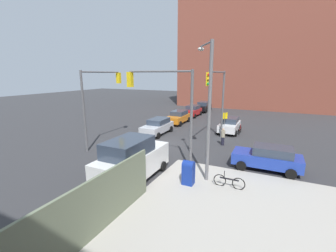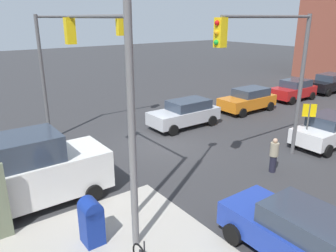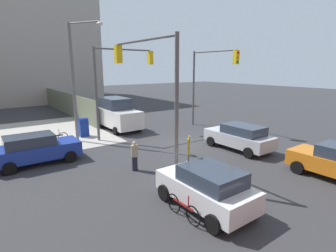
# 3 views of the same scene
# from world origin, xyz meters

# --- Properties ---
(ground_plane) EXTENTS (120.00, 120.00, 0.00)m
(ground_plane) POSITION_xyz_m (0.00, 0.00, 0.00)
(ground_plane) COLOR #333335
(traffic_signal_nw_corner) EXTENTS (5.69, 0.36, 6.50)m
(traffic_signal_nw_corner) POSITION_xyz_m (-2.32, 4.50, 4.64)
(traffic_signal_nw_corner) COLOR #59595B
(traffic_signal_nw_corner) RESTS_ON ground
(traffic_signal_se_corner) EXTENTS (4.95, 0.36, 6.50)m
(traffic_signal_se_corner) POSITION_xyz_m (2.63, -4.50, 4.60)
(traffic_signal_se_corner) COLOR #59595B
(traffic_signal_se_corner) RESTS_ON ground
(traffic_signal_ne_corner) EXTENTS (0.36, 4.84, 6.50)m
(traffic_signal_ne_corner) POSITION_xyz_m (4.50, 2.68, 4.59)
(traffic_signal_ne_corner) COLOR #59595B
(traffic_signal_ne_corner) RESTS_ON ground
(street_lamp_corner) EXTENTS (2.42, 1.54, 8.00)m
(street_lamp_corner) POSITION_xyz_m (4.89, 5.61, 4.70)
(street_lamp_corner) COLOR slate
(street_lamp_corner) RESTS_ON ground
(warning_sign_two_way) EXTENTS (0.48, 0.48, 2.40)m
(warning_sign_two_way) POSITION_xyz_m (-5.40, 4.58, 1.64)
(warning_sign_two_way) COLOR #4C4C4C
(warning_sign_two_way) RESTS_ON ground
(mailbox_blue) EXTENTS (0.56, 0.64, 1.43)m
(mailbox_blue) POSITION_xyz_m (6.20, 5.00, 0.76)
(mailbox_blue) COLOR navy
(mailbox_blue) RESTS_ON ground
(sedan_blue) EXTENTS (2.02, 4.27, 1.62)m
(sedan_blue) POSITION_xyz_m (2.00, 9.02, 0.84)
(sedan_blue) COLOR #1E389E
(sedan_blue) RESTS_ON ground
(coupe_white) EXTENTS (3.86, 2.02, 1.62)m
(coupe_white) POSITION_xyz_m (-6.79, 4.88, 0.84)
(coupe_white) COLOR white
(coupe_white) RESTS_ON ground
(sedan_black) EXTENTS (4.25, 2.02, 1.62)m
(sedan_black) POSITION_xyz_m (-19.16, -1.81, 0.84)
(sedan_black) COLOR black
(sedan_black) RESTS_ON ground
(sedan_red) EXTENTS (3.99, 2.02, 1.62)m
(sedan_red) POSITION_xyz_m (-14.17, -1.98, 0.84)
(sedan_red) COLOR #B21919
(sedan_red) RESTS_ON ground
(sedan_silver) EXTENTS (4.40, 2.02, 1.62)m
(sedan_silver) POSITION_xyz_m (-2.87, -1.87, 0.84)
(sedan_silver) COLOR #B7BABF
(sedan_silver) RESTS_ON ground
(hatchback_orange) EXTENTS (4.26, 2.02, 1.62)m
(hatchback_orange) POSITION_xyz_m (-8.65, -1.93, 0.84)
(hatchback_orange) COLOR orange
(hatchback_orange) RESTS_ON ground
(van_white_delivery) EXTENTS (5.40, 2.32, 2.62)m
(van_white_delivery) POSITION_xyz_m (7.14, 1.80, 1.28)
(van_white_delivery) COLOR white
(van_white_delivery) RESTS_ON ground
(pedestrian_crossing) EXTENTS (0.36, 0.36, 1.54)m
(pedestrian_crossing) POSITION_xyz_m (-2.00, 5.20, 0.79)
(pedestrian_crossing) COLOR #9E937A
(pedestrian_crossing) RESTS_ON ground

